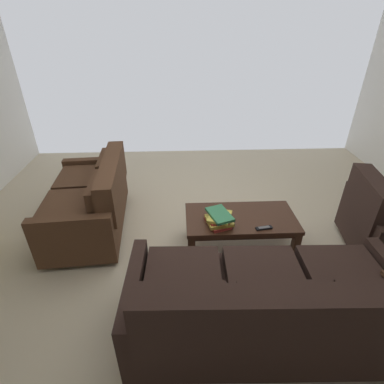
% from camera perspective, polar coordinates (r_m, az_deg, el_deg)
% --- Properties ---
extents(ground_plane, '(5.97, 5.44, 0.01)m').
position_cam_1_polar(ground_plane, '(3.28, 3.28, -10.33)').
color(ground_plane, beige).
extents(sofa_main, '(2.02, 0.92, 0.84)m').
position_cam_1_polar(sofa_main, '(2.30, 14.43, -21.01)').
color(sofa_main, black).
rests_on(sofa_main, ground).
extents(loveseat_near, '(0.89, 1.48, 0.84)m').
position_cam_1_polar(loveseat_near, '(3.52, -19.05, -1.59)').
color(loveseat_near, black).
rests_on(loveseat_near, ground).
extents(coffee_table, '(1.13, 0.57, 0.40)m').
position_cam_1_polar(coffee_table, '(3.07, 9.45, -5.78)').
color(coffee_table, '#3D2316').
rests_on(coffee_table, ground).
extents(book_stack, '(0.28, 0.33, 0.13)m').
position_cam_1_polar(book_stack, '(2.87, 5.30, -5.20)').
color(book_stack, '#C63833').
rests_on(book_stack, coffee_table).
extents(tv_remote, '(0.17, 0.07, 0.02)m').
position_cam_1_polar(tv_remote, '(2.91, 13.91, -6.86)').
color(tv_remote, black).
rests_on(tv_remote, coffee_table).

